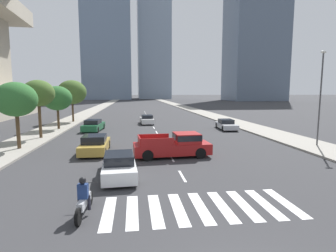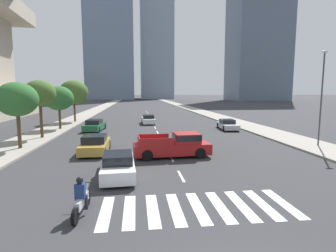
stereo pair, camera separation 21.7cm
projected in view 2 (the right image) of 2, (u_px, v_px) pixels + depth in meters
sidewalk_east at (244, 125)px, 36.53m from camera, size 4.00×260.00×0.15m
sidewalk_west at (57, 128)px, 33.61m from camera, size 4.00×260.00×0.15m
crosswalk_near at (198, 207)px, 10.58m from camera, size 7.65×2.99×0.01m
lane_divider_center at (153, 124)px, 38.16m from camera, size 0.14×50.00×0.01m
motorcycle_lead at (81, 200)px, 9.91m from camera, size 0.70×2.21×1.49m
pickup_truck at (175, 145)px, 18.85m from camera, size 5.47×2.26×1.67m
sedan_white_0 at (148, 120)px, 38.34m from camera, size 1.90×4.42×1.28m
sedan_silver_1 at (227, 125)px, 32.72m from camera, size 2.13×4.77×1.20m
sedan_white_2 at (118, 165)px, 14.49m from camera, size 1.97×4.55×1.30m
sedan_gold_3 at (95, 144)px, 20.13m from camera, size 1.92×4.51×1.36m
sedan_green_4 at (95, 125)px, 31.51m from camera, size 2.27×4.70×1.34m
street_lamp_east at (322, 91)px, 21.64m from camera, size 0.50×0.24×7.71m
street_tree_nearest at (17, 100)px, 20.63m from camera, size 3.14×3.14×5.18m
street_tree_second at (40, 94)px, 25.52m from camera, size 2.98×2.98×5.56m
street_tree_third at (59, 98)px, 31.83m from camera, size 3.42×3.42×5.12m
street_tree_fourth at (74, 92)px, 39.56m from camera, size 4.17×4.17×6.15m
office_tower_left_skyline at (110, 35)px, 165.22m from camera, size 28.42×29.94×92.19m
office_tower_center_skyline at (156, 12)px, 176.50m from camera, size 21.11×26.81×123.30m
office_tower_right_skyline at (259, 23)px, 137.18m from camera, size 27.51×23.42×87.25m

